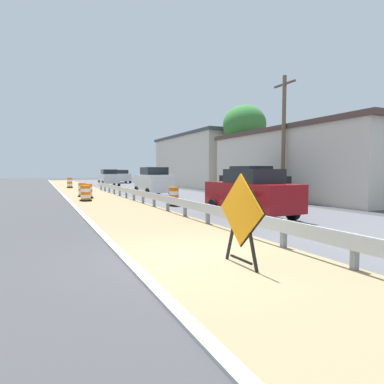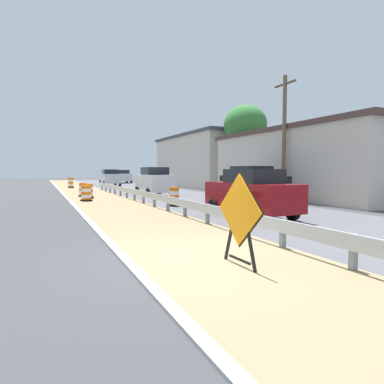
% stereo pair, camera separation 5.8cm
% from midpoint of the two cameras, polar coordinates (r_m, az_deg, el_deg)
% --- Properties ---
extents(ground_plane, '(160.00, 160.00, 0.00)m').
position_cam_midpoint_polar(ground_plane, '(7.21, -0.34, -11.50)').
color(ground_plane, '#3D3D3F').
extents(median_dirt_strip, '(3.87, 120.00, 0.01)m').
position_cam_midpoint_polar(median_dirt_strip, '(7.54, 4.85, -10.81)').
color(median_dirt_strip, '#8E7A56').
rests_on(median_dirt_strip, ground).
extents(far_lane_asphalt, '(7.13, 120.00, 0.00)m').
position_cam_midpoint_polar(far_lane_asphalt, '(11.28, 30.07, -6.42)').
color(far_lane_asphalt, '#56565B').
rests_on(far_lane_asphalt, ground).
extents(curb_near_edge, '(0.20, 120.00, 0.11)m').
position_cam_midpoint_polar(curb_near_edge, '(6.80, -10.60, -12.50)').
color(curb_near_edge, '#ADADA8').
rests_on(curb_near_edge, ground).
extents(guardrail_median, '(0.18, 50.25, 0.71)m').
position_cam_midpoint_polar(guardrail_median, '(9.99, 7.62, -4.21)').
color(guardrail_median, '#ADB2B7').
rests_on(guardrail_median, ground).
extents(warning_sign_diamond, '(0.09, 1.52, 1.89)m').
position_cam_midpoint_polar(warning_sign_diamond, '(6.60, 8.20, -3.80)').
color(warning_sign_diamond, black).
rests_on(warning_sign_diamond, ground).
extents(traffic_barrel_nearest, '(0.73, 0.73, 1.13)m').
position_cam_midpoint_polar(traffic_barrel_nearest, '(12.10, 8.08, -2.84)').
color(traffic_barrel_nearest, orange).
rests_on(traffic_barrel_nearest, ground).
extents(traffic_barrel_close, '(0.64, 0.64, 1.00)m').
position_cam_midpoint_polar(traffic_barrel_close, '(17.48, -3.27, -0.97)').
color(traffic_barrel_close, orange).
rests_on(traffic_barrel_close, ground).
extents(traffic_barrel_mid, '(0.74, 0.74, 0.96)m').
position_cam_midpoint_polar(traffic_barrel_mid, '(21.34, -18.00, -0.33)').
color(traffic_barrel_mid, orange).
rests_on(traffic_barrel_mid, ground).
extents(traffic_barrel_far, '(0.67, 0.67, 0.99)m').
position_cam_midpoint_polar(traffic_barrel_far, '(23.37, -17.59, 0.05)').
color(traffic_barrel_far, orange).
rests_on(traffic_barrel_far, ground).
extents(traffic_barrel_farther, '(0.69, 0.69, 0.99)m').
position_cam_midpoint_polar(traffic_barrel_farther, '(24.86, -18.48, 0.25)').
color(traffic_barrel_farther, orange).
rests_on(traffic_barrel_farther, ground).
extents(traffic_barrel_farthest, '(0.66, 0.66, 1.10)m').
position_cam_midpoint_polar(traffic_barrel_farthest, '(37.52, -20.43, 1.43)').
color(traffic_barrel_farthest, orange).
rests_on(traffic_barrel_farthest, ground).
extents(car_lead_near_lane, '(2.08, 4.53, 1.95)m').
position_cam_midpoint_polar(car_lead_near_lane, '(13.58, 10.04, -0.17)').
color(car_lead_near_lane, maroon).
rests_on(car_lead_near_lane, ground).
extents(car_trailing_near_lane, '(2.14, 4.49, 1.94)m').
position_cam_midpoint_polar(car_trailing_near_lane, '(50.17, -12.09, 2.66)').
color(car_trailing_near_lane, silver).
rests_on(car_trailing_near_lane, ground).
extents(car_lead_far_lane, '(2.01, 4.28, 2.12)m').
position_cam_midpoint_polar(car_lead_far_lane, '(24.88, -6.75, 1.83)').
color(car_lead_far_lane, silver).
rests_on(car_lead_far_lane, ground).
extents(car_mid_far_lane, '(2.18, 4.47, 2.14)m').
position_cam_midpoint_polar(car_mid_far_lane, '(19.58, 10.27, 1.30)').
color(car_mid_far_lane, black).
rests_on(car_mid_far_lane, ground).
extents(car_trailing_far_lane, '(2.19, 4.75, 1.98)m').
position_cam_midpoint_polar(car_trailing_far_lane, '(42.12, -14.23, 2.46)').
color(car_trailing_far_lane, silver).
rests_on(car_trailing_far_lane, ground).
extents(roadside_shop_near, '(6.83, 14.76, 4.71)m').
position_cam_midpoint_polar(roadside_shop_near, '(24.34, 19.45, 4.68)').
color(roadside_shop_near, beige).
rests_on(roadside_shop_near, ground).
extents(roadside_shop_far, '(7.50, 15.59, 5.89)m').
position_cam_midpoint_polar(roadside_shop_far, '(38.66, 2.42, 5.37)').
color(roadside_shop_far, beige).
rests_on(roadside_shop_far, ground).
extents(utility_pole_near, '(0.24, 1.80, 7.54)m').
position_cam_midpoint_polar(utility_pole_near, '(20.90, 15.48, 9.23)').
color(utility_pole_near, brown).
rests_on(utility_pole_near, ground).
extents(tree_roadside, '(3.84, 3.84, 7.68)m').
position_cam_midpoint_polar(tree_roadside, '(30.33, 9.01, 11.36)').
color(tree_roadside, brown).
rests_on(tree_roadside, ground).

